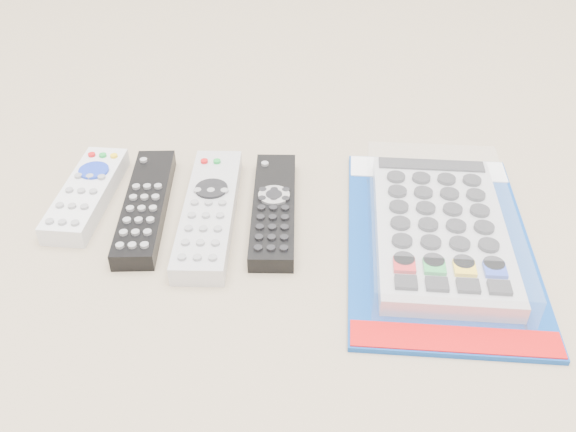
{
  "coord_description": "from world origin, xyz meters",
  "views": [
    {
      "loc": [
        0.05,
        -0.55,
        0.45
      ],
      "look_at": [
        0.02,
        0.01,
        0.01
      ],
      "focal_mm": 40.0,
      "sensor_mm": 36.0,
      "label": 1
    }
  ],
  "objects_px": {
    "remote_slim_black": "(146,205)",
    "jumbo_remote_packaged": "(440,227)",
    "remote_large_black": "(274,208)",
    "remote_silver_dvd": "(209,211)",
    "remote_small_grey": "(87,193)"
  },
  "relations": [
    {
      "from": "remote_slim_black",
      "to": "jumbo_remote_packaged",
      "type": "bearing_deg",
      "value": -10.19
    },
    {
      "from": "remote_large_black",
      "to": "remote_silver_dvd",
      "type": "bearing_deg",
      "value": -172.84
    },
    {
      "from": "remote_slim_black",
      "to": "jumbo_remote_packaged",
      "type": "distance_m",
      "value": 0.33
    },
    {
      "from": "remote_slim_black",
      "to": "jumbo_remote_packaged",
      "type": "height_order",
      "value": "jumbo_remote_packaged"
    },
    {
      "from": "remote_slim_black",
      "to": "remote_large_black",
      "type": "relative_size",
      "value": 1.03
    },
    {
      "from": "jumbo_remote_packaged",
      "to": "remote_slim_black",
      "type": "bearing_deg",
      "value": 175.99
    },
    {
      "from": "remote_small_grey",
      "to": "jumbo_remote_packaged",
      "type": "xyz_separation_m",
      "value": [
        0.4,
        -0.05,
        0.01
      ]
    },
    {
      "from": "remote_small_grey",
      "to": "remote_silver_dvd",
      "type": "relative_size",
      "value": 0.76
    },
    {
      "from": "remote_small_grey",
      "to": "jumbo_remote_packaged",
      "type": "bearing_deg",
      "value": -4.64
    },
    {
      "from": "remote_silver_dvd",
      "to": "jumbo_remote_packaged",
      "type": "xyz_separation_m",
      "value": [
        0.25,
        -0.02,
        0.01
      ]
    },
    {
      "from": "remote_small_grey",
      "to": "remote_silver_dvd",
      "type": "xyz_separation_m",
      "value": [
        0.15,
        -0.03,
        -0.0
      ]
    },
    {
      "from": "remote_small_grey",
      "to": "remote_silver_dvd",
      "type": "height_order",
      "value": "same"
    },
    {
      "from": "remote_large_black",
      "to": "jumbo_remote_packaged",
      "type": "xyz_separation_m",
      "value": [
        0.18,
        -0.04,
        0.01
      ]
    },
    {
      "from": "remote_small_grey",
      "to": "remote_slim_black",
      "type": "relative_size",
      "value": 0.83
    },
    {
      "from": "remote_large_black",
      "to": "remote_small_grey",
      "type": "bearing_deg",
      "value": 173.93
    }
  ]
}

